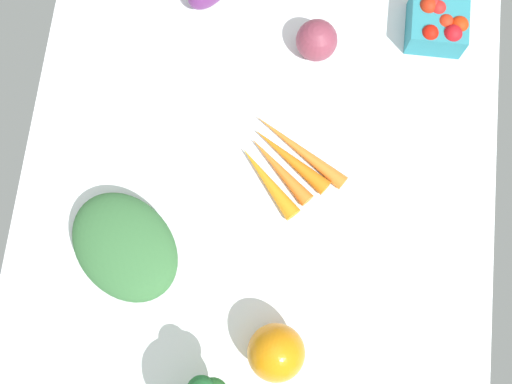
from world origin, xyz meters
The scene contains 6 objects.
tablecloth centered at (0.00, 0.00, 1.00)cm, with size 104.00×76.00×2.00cm, color white.
red_onion_near_basket centered at (-26.06, 7.05, 5.42)cm, with size 6.85×6.85×6.85cm, color #863749.
carrot_bunch centered at (-5.17, 4.01, 3.28)cm, with size 17.61×18.22×2.73cm.
leafy_greens_clump centered at (10.90, -18.84, 4.97)cm, with size 18.70×14.13×5.95cm, color #386E3B.
berry_basket centered at (-31.45, 26.64, 5.30)cm, with size 9.28×9.28×6.64cm.
bell_pepper_orange centered at (23.83, 5.58, 6.90)cm, with size 8.34×8.34×9.80cm, color orange.
Camera 1 is at (21.79, 2.45, 99.43)cm, focal length 43.95 mm.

